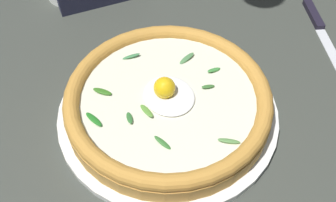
% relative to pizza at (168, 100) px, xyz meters
% --- Properties ---
extents(ground_plane, '(2.40, 2.40, 0.03)m').
position_rel_pizza_xyz_m(ground_plane, '(0.01, 0.03, -0.05)').
color(ground_plane, '#3B3F38').
rests_on(ground_plane, ground).
extents(pizza_plate, '(0.34, 0.34, 0.01)m').
position_rel_pizza_xyz_m(pizza_plate, '(-0.00, -0.00, -0.03)').
color(pizza_plate, white).
rests_on(pizza_plate, ground).
extents(pizza, '(0.31, 0.31, 0.06)m').
position_rel_pizza_xyz_m(pizza, '(0.00, 0.00, 0.00)').
color(pizza, gold).
rests_on(pizza, pizza_plate).
extents(table_knife, '(0.19, 0.11, 0.01)m').
position_rel_pizza_xyz_m(table_knife, '(0.03, -0.35, -0.03)').
color(table_knife, silver).
rests_on(table_knife, ground).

